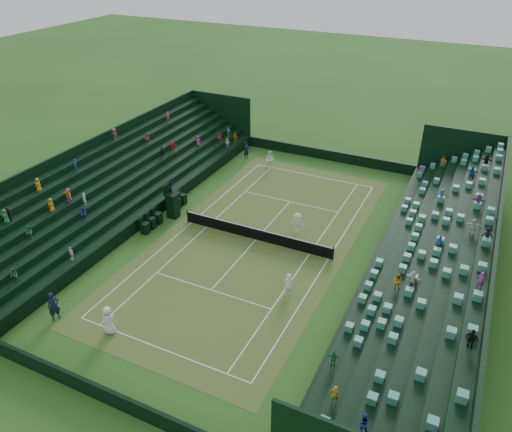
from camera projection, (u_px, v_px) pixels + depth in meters
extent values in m
plane|color=#26561B|center=(256.00, 240.00, 36.00)|extent=(160.00, 160.00, 0.00)
cube|color=#326B23|center=(256.00, 240.00, 35.99)|extent=(12.97, 26.77, 0.01)
cube|color=black|center=(328.00, 155.00, 48.10)|extent=(17.17, 0.20, 1.00)
cube|color=black|center=(109.00, 397.00, 23.39)|extent=(17.17, 0.20, 1.00)
cube|color=black|center=(373.00, 264.00, 32.55)|extent=(0.20, 31.77, 1.00)
cube|color=black|center=(158.00, 209.00, 38.94)|extent=(0.20, 31.77, 1.00)
cube|color=black|center=(380.00, 266.00, 32.37)|extent=(0.80, 32.00, 1.00)
cube|color=black|center=(393.00, 267.00, 31.95)|extent=(0.80, 32.00, 1.45)
cube|color=black|center=(406.00, 267.00, 31.54)|extent=(0.80, 32.00, 1.90)
cube|color=black|center=(420.00, 267.00, 31.12)|extent=(0.80, 32.00, 2.35)
cube|color=black|center=(434.00, 268.00, 30.71)|extent=(0.80, 32.00, 2.80)
cube|color=black|center=(448.00, 268.00, 30.30)|extent=(0.80, 32.00, 3.25)
cube|color=black|center=(463.00, 268.00, 29.88)|extent=(0.80, 32.00, 3.70)
cube|color=black|center=(478.00, 269.00, 29.47)|extent=(0.80, 32.00, 4.15)
cube|color=black|center=(488.00, 266.00, 29.09)|extent=(0.20, 32.00, 4.90)
cube|color=black|center=(153.00, 207.00, 39.12)|extent=(0.80, 32.00, 1.00)
cube|color=black|center=(144.00, 203.00, 39.31)|extent=(0.80, 32.00, 1.45)
cube|color=black|center=(136.00, 198.00, 39.50)|extent=(0.80, 32.00, 1.90)
cube|color=black|center=(127.00, 194.00, 39.69)|extent=(0.80, 32.00, 2.35)
cube|color=black|center=(119.00, 189.00, 39.87)|extent=(0.80, 32.00, 2.80)
cube|color=black|center=(111.00, 185.00, 40.06)|extent=(0.80, 32.00, 3.25)
cube|color=black|center=(103.00, 180.00, 40.25)|extent=(0.80, 32.00, 3.70)
cube|color=black|center=(94.00, 176.00, 40.44)|extent=(0.80, 32.00, 4.15)
cube|color=black|center=(89.00, 171.00, 40.44)|extent=(0.20, 32.00, 4.90)
cylinder|color=black|center=(188.00, 216.00, 37.91)|extent=(0.10, 0.10, 1.06)
cylinder|color=black|center=(333.00, 254.00, 33.55)|extent=(0.10, 0.10, 1.06)
cube|color=black|center=(256.00, 235.00, 35.76)|extent=(11.57, 0.02, 0.86)
cube|color=white|center=(256.00, 229.00, 35.53)|extent=(11.57, 0.04, 0.07)
cube|color=black|center=(173.00, 206.00, 38.39)|extent=(0.76, 0.76, 1.95)
cube|color=black|center=(172.00, 194.00, 37.87)|extent=(0.97, 0.97, 0.11)
cube|color=black|center=(167.00, 189.00, 37.82)|extent=(0.09, 0.97, 0.76)
imported|color=black|center=(171.00, 187.00, 37.59)|extent=(0.46, 0.55, 1.01)
cube|color=black|center=(145.00, 228.00, 36.59)|extent=(0.54, 0.54, 0.86)
cube|color=black|center=(141.00, 221.00, 36.42)|extent=(0.06, 0.54, 0.54)
cube|color=black|center=(152.00, 223.00, 37.21)|extent=(0.54, 0.54, 0.86)
cube|color=black|center=(148.00, 216.00, 37.04)|extent=(0.06, 0.54, 0.54)
cube|color=black|center=(158.00, 218.00, 37.83)|extent=(0.54, 0.54, 0.86)
cube|color=black|center=(154.00, 211.00, 37.66)|extent=(0.06, 0.54, 0.54)
cube|color=black|center=(171.00, 208.00, 39.23)|extent=(0.54, 0.54, 0.86)
cube|color=black|center=(168.00, 201.00, 39.06)|extent=(0.06, 0.54, 0.54)
cube|color=black|center=(177.00, 203.00, 39.86)|extent=(0.54, 0.54, 0.86)
cube|color=black|center=(174.00, 197.00, 39.69)|extent=(0.06, 0.54, 0.54)
cube|color=black|center=(183.00, 199.00, 40.48)|extent=(0.54, 0.54, 0.86)
cube|color=black|center=(179.00, 192.00, 40.31)|extent=(0.06, 0.54, 0.54)
imported|color=white|center=(109.00, 320.00, 27.35)|extent=(1.02, 0.86, 1.79)
imported|color=white|center=(288.00, 284.00, 30.25)|extent=(0.69, 0.67, 1.60)
imported|color=white|center=(270.00, 160.00, 46.20)|extent=(0.91, 0.76, 1.71)
imported|color=white|center=(297.00, 223.00, 36.48)|extent=(1.14, 0.78, 1.62)
imported|color=black|center=(246.00, 150.00, 48.18)|extent=(0.61, 0.73, 1.72)
imported|color=black|center=(54.00, 306.00, 28.32)|extent=(0.67, 0.79, 1.83)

